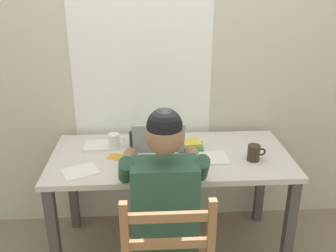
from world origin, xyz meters
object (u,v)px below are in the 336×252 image
Objects in this scene: seated_person at (164,199)px; book_stack_main at (190,145)px; desk at (170,168)px; landscape_photo_print at (118,157)px; coffee_mug_white at (114,141)px; computer_mouse at (199,163)px; laptop at (159,155)px; coffee_mug_dark at (135,139)px; coffee_mug_spare at (254,153)px.

seated_person reaches higher than book_stack_main.
landscape_photo_print reaches higher than desk.
coffee_mug_white is 0.51m from book_stack_main.
desk is 0.35m from landscape_photo_print.
computer_mouse is at bearing 2.07° from landscape_photo_print.
laptop is (-0.01, 0.32, 0.11)m from seated_person.
book_stack_main is (0.37, -0.06, -0.03)m from coffee_mug_dark.
coffee_mug_white reaches higher than landscape_photo_print.
seated_person is 10.89× the size of coffee_mug_spare.
coffee_mug_dark reaches higher than book_stack_main.
book_stack_main is at bearing 31.48° from desk.
laptop is at bearing -137.32° from book_stack_main.
desk is 0.55m from coffee_mug_spare.
desk is 13.51× the size of coffee_mug_dark.
coffee_mug_dark is (-0.23, 0.15, 0.15)m from desk.
book_stack_main reaches higher than landscape_photo_print.
desk is at bearing 167.93° from coffee_mug_spare.
computer_mouse reaches higher than desk.
coffee_mug_spare is 0.86m from landscape_photo_print.
laptop is at bearing -1.03° from landscape_photo_print.
coffee_mug_spare is (0.58, 0.32, 0.11)m from seated_person.
seated_person reaches higher than computer_mouse.
computer_mouse is (0.24, -0.05, -0.04)m from laptop.
coffee_mug_white reaches higher than desk.
laptop is 0.37m from coffee_mug_white.
coffee_mug_spare is at bearing -27.32° from book_stack_main.
desk is 0.41m from coffee_mug_white.
laptop is 2.87× the size of coffee_mug_white.
seated_person reaches higher than desk.
seated_person reaches higher than coffee_mug_dark.
laptop reaches higher than coffee_mug_spare.
coffee_mug_white is at bearing 142.07° from laptop.
book_stack_main is (-0.38, 0.20, -0.03)m from coffee_mug_spare.
coffee_mug_white is 0.66× the size of book_stack_main.
landscape_photo_print is at bearing -176.23° from desk.
landscape_photo_print is (0.03, -0.14, -0.05)m from coffee_mug_white.
coffee_mug_dark reaches higher than desk.
landscape_photo_print is (-0.48, -0.11, -0.02)m from book_stack_main.
landscape_photo_print is (-0.86, 0.09, -0.05)m from coffee_mug_spare.
computer_mouse reaches higher than landscape_photo_print.
computer_mouse is at bearing -170.88° from coffee_mug_spare.
laptop is at bearing -59.67° from coffee_mug_dark.
coffee_mug_white is (-0.29, 0.23, -0.00)m from laptop.
seated_person is 11.00× the size of coffee_mug_white.
computer_mouse is 0.86× the size of coffee_mug_spare.
landscape_photo_print is at bearing -122.81° from coffee_mug_dark.
coffee_mug_white is at bearing 176.69° from book_stack_main.
coffee_mug_white reaches higher than book_stack_main.
coffee_mug_white is (-0.31, 0.55, 0.11)m from seated_person.
coffee_mug_spare is (0.75, -0.26, -0.00)m from coffee_mug_dark.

